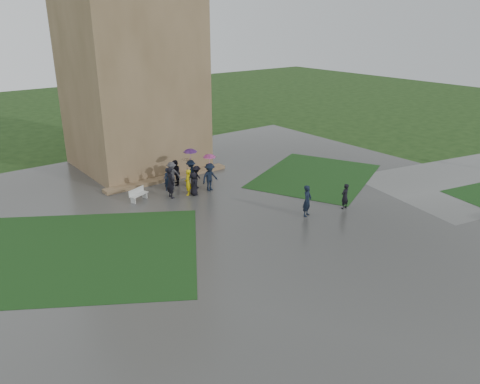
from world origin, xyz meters
TOP-DOWN VIEW (x-y plane):
  - ground at (0.00, 0.00)m, footprint 120.00×120.00m
  - plaza at (0.00, 2.00)m, footprint 34.00×34.00m
  - lawn_inset_left at (-8.50, 4.00)m, footprint 14.10×13.46m
  - lawn_inset_right at (8.50, 5.00)m, footprint 11.12×10.15m
  - tower at (0.00, 15.00)m, footprint 8.00×8.00m
  - tower_plinth at (0.00, 10.60)m, footprint 9.00×0.80m
  - bench at (-3.29, 8.35)m, footprint 1.34×0.85m
  - visitor_cluster at (0.15, 8.06)m, footprint 3.44×3.15m
  - pedestrian_mid at (3.09, 0.52)m, footprint 0.76×0.64m
  - pedestrian_near at (5.55, -0.07)m, footprint 0.57×0.40m

SIDE VIEW (x-z plane):
  - ground at x=0.00m, z-range 0.00..0.00m
  - plaza at x=0.00m, z-range 0.00..0.02m
  - lawn_inset_left at x=-8.50m, z-range 0.02..0.03m
  - lawn_inset_right at x=8.50m, z-range 0.02..0.03m
  - tower_plinth at x=0.00m, z-range 0.02..0.24m
  - bench at x=-3.29m, z-range 0.03..0.78m
  - pedestrian_near at x=5.55m, z-range 0.02..1.52m
  - pedestrian_mid at x=3.09m, z-range 0.02..1.79m
  - visitor_cluster at x=0.15m, z-range -0.15..2.34m
  - tower at x=0.00m, z-range 0.00..18.00m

